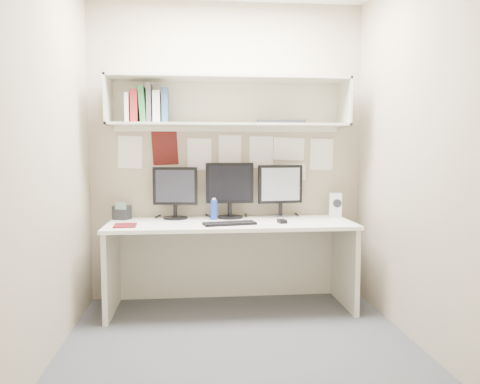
{
  "coord_description": "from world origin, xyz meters",
  "views": [
    {
      "loc": [
        -0.3,
        -3.15,
        1.31
      ],
      "look_at": [
        0.05,
        0.35,
        1.0
      ],
      "focal_mm": 35.0,
      "sensor_mm": 36.0,
      "label": 1
    }
  ],
  "objects": [
    {
      "name": "desk_phone",
      "position": [
        -0.91,
        0.87,
        0.79
      ],
      "size": [
        0.16,
        0.15,
        0.16
      ],
      "rotation": [
        0.0,
        0.0,
        -0.36
      ],
      "color": "black",
      "rests_on": "desk"
    },
    {
      "name": "keyboard",
      "position": [
        -0.02,
        0.49,
        0.74
      ],
      "size": [
        0.43,
        0.22,
        0.02
      ],
      "primitive_type": "cube",
      "rotation": [
        0.0,
        0.0,
        0.19
      ],
      "color": "black",
      "rests_on": "desk"
    },
    {
      "name": "wall_front",
      "position": [
        0.0,
        -1.0,
        1.3
      ],
      "size": [
        2.4,
        0.02,
        2.6
      ],
      "primitive_type": "cube",
      "color": "tan",
      "rests_on": "ground"
    },
    {
      "name": "pinned_papers",
      "position": [
        0.0,
        0.99,
        1.25
      ],
      "size": [
        1.92,
        0.01,
        0.48
      ],
      "primitive_type": null,
      "color": "white",
      "rests_on": "wall_back"
    },
    {
      "name": "blue_bottle",
      "position": [
        -0.13,
        0.78,
        0.82
      ],
      "size": [
        0.06,
        0.06,
        0.18
      ],
      "color": "navy",
      "rests_on": "desk"
    },
    {
      "name": "wall_back",
      "position": [
        0.0,
        1.0,
        1.3
      ],
      "size": [
        2.4,
        0.02,
        2.6
      ],
      "primitive_type": "cube",
      "color": "tan",
      "rests_on": "ground"
    },
    {
      "name": "monitor_right",
      "position": [
        0.45,
        0.87,
        0.98
      ],
      "size": [
        0.4,
        0.22,
        0.46
      ],
      "rotation": [
        0.0,
        0.0,
        0.13
      ],
      "color": "#A5A5AA",
      "rests_on": "desk"
    },
    {
      "name": "overhead_hutch",
      "position": [
        0.0,
        0.86,
        1.72
      ],
      "size": [
        2.0,
        0.38,
        0.4
      ],
      "color": "beige",
      "rests_on": "wall_back"
    },
    {
      "name": "wall_left",
      "position": [
        -1.2,
        0.0,
        1.3
      ],
      "size": [
        0.02,
        2.0,
        2.6
      ],
      "primitive_type": "cube",
      "color": "tan",
      "rests_on": "ground"
    },
    {
      "name": "desk",
      "position": [
        0.0,
        0.65,
        0.37
      ],
      "size": [
        2.0,
        0.7,
        0.73
      ],
      "color": "white",
      "rests_on": "floor"
    },
    {
      "name": "wall_right",
      "position": [
        1.2,
        0.0,
        1.3
      ],
      "size": [
        0.02,
        2.0,
        2.6
      ],
      "primitive_type": "cube",
      "color": "tan",
      "rests_on": "ground"
    },
    {
      "name": "mouse",
      "position": [
        0.41,
        0.54,
        0.74
      ],
      "size": [
        0.07,
        0.1,
        0.03
      ],
      "primitive_type": "cube",
      "rotation": [
        0.0,
        0.0,
        0.16
      ],
      "color": "black",
      "rests_on": "desk"
    },
    {
      "name": "floor",
      "position": [
        0.0,
        0.0,
        0.0
      ],
      "size": [
        2.4,
        2.0,
        0.01
      ],
      "primitive_type": "cube",
      "color": "#404045",
      "rests_on": "ground"
    },
    {
      "name": "speaker",
      "position": [
        0.94,
        0.85,
        0.84
      ],
      "size": [
        0.12,
        0.13,
        0.21
      ],
      "rotation": [
        0.0,
        0.0,
        -0.22
      ],
      "color": "silver",
      "rests_on": "desk"
    },
    {
      "name": "monitor_left",
      "position": [
        -0.46,
        0.87,
        0.97
      ],
      "size": [
        0.38,
        0.21,
        0.44
      ],
      "rotation": [
        0.0,
        0.0,
        -0.16
      ],
      "color": "black",
      "rests_on": "desk"
    },
    {
      "name": "monitor_center",
      "position": [
        0.01,
        0.87,
        0.99
      ],
      "size": [
        0.41,
        0.23,
        0.48
      ],
      "rotation": [
        0.0,
        0.0,
        -0.03
      ],
      "color": "black",
      "rests_on": "desk"
    },
    {
      "name": "hutch_tray",
      "position": [
        0.43,
        0.77,
        1.55
      ],
      "size": [
        0.41,
        0.17,
        0.03
      ],
      "primitive_type": "cube",
      "rotation": [
        0.0,
        0.0,
        -0.06
      ],
      "color": "black",
      "rests_on": "overhead_hutch"
    },
    {
      "name": "book_stack",
      "position": [
        -0.68,
        0.82,
        1.68
      ],
      "size": [
        0.35,
        0.2,
        0.32
      ],
      "color": "white",
      "rests_on": "overhead_hutch"
    },
    {
      "name": "maroon_notebook",
      "position": [
        -0.83,
        0.5,
        0.74
      ],
      "size": [
        0.18,
        0.22,
        0.01
      ],
      "primitive_type": "cube",
      "rotation": [
        0.0,
        0.0,
        0.06
      ],
      "color": "#540E13",
      "rests_on": "desk"
    }
  ]
}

